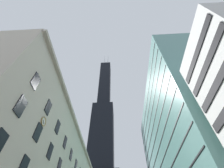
# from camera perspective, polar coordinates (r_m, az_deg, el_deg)

# --- Properties ---
(dark_skyscraper) EXTENTS (26.56, 26.56, 196.61)m
(dark_skyscraper) POSITION_cam_1_polar(r_m,az_deg,el_deg) (126.46, -3.99, -23.42)
(dark_skyscraper) COLOR black
(dark_skyscraper) RESTS_ON ground
(glass_office_midrise) EXTENTS (15.07, 52.09, 48.59)m
(glass_office_midrise) POSITION_cam_1_polar(r_m,az_deg,el_deg) (55.03, 24.73, -20.97)
(glass_office_midrise) COLOR slate
(glass_office_midrise) RESTS_ON ground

